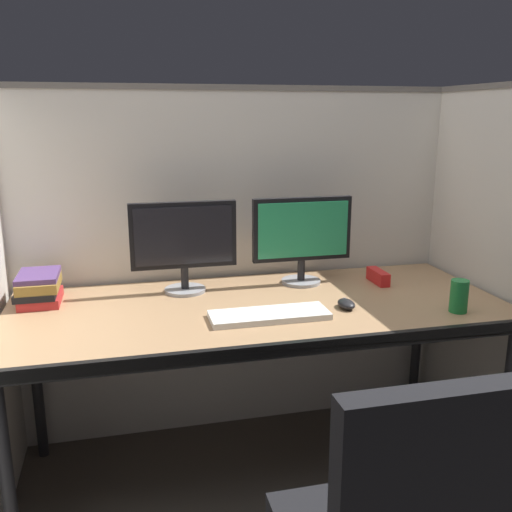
# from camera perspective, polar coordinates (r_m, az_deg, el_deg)

# --- Properties ---
(cubicle_partition_rear) EXTENTS (2.21, 0.06, 1.57)m
(cubicle_partition_rear) POSITION_cam_1_polar(r_m,az_deg,el_deg) (2.58, -2.05, -0.71)
(cubicle_partition_rear) COLOR beige
(cubicle_partition_rear) RESTS_ON ground
(cubicle_partition_right) EXTENTS (0.06, 1.41, 1.57)m
(cubicle_partition_right) POSITION_cam_1_polar(r_m,az_deg,el_deg) (2.50, 23.67, -2.41)
(cubicle_partition_right) COLOR beige
(cubicle_partition_right) RESTS_ON ground
(desk) EXTENTS (1.90, 0.80, 0.74)m
(desk) POSITION_cam_1_polar(r_m,az_deg,el_deg) (2.18, 0.39, -6.25)
(desk) COLOR #997551
(desk) RESTS_ON ground
(monitor_left) EXTENTS (0.43, 0.17, 0.37)m
(monitor_left) POSITION_cam_1_polar(r_m,az_deg,el_deg) (2.29, -7.36, 1.55)
(monitor_left) COLOR gray
(monitor_left) RESTS_ON desk
(monitor_right) EXTENTS (0.43, 0.17, 0.37)m
(monitor_right) POSITION_cam_1_polar(r_m,az_deg,el_deg) (2.40, 4.70, 2.20)
(monitor_right) COLOR gray
(monitor_right) RESTS_ON desk
(keyboard_main) EXTENTS (0.43, 0.15, 0.02)m
(keyboard_main) POSITION_cam_1_polar(r_m,az_deg,el_deg) (2.03, 1.35, -6.02)
(keyboard_main) COLOR silver
(keyboard_main) RESTS_ON desk
(computer_mouse) EXTENTS (0.06, 0.10, 0.04)m
(computer_mouse) POSITION_cam_1_polar(r_m,az_deg,el_deg) (2.15, 9.15, -4.83)
(computer_mouse) COLOR black
(computer_mouse) RESTS_ON desk
(red_stapler) EXTENTS (0.04, 0.15, 0.06)m
(red_stapler) POSITION_cam_1_polar(r_m,az_deg,el_deg) (2.49, 12.29, -2.05)
(red_stapler) COLOR red
(red_stapler) RESTS_ON desk
(soda_can) EXTENTS (0.07, 0.07, 0.12)m
(soda_can) POSITION_cam_1_polar(r_m,az_deg,el_deg) (2.21, 19.92, -3.85)
(soda_can) COLOR #197233
(soda_can) RESTS_ON desk
(book_stack) EXTENTS (0.16, 0.23, 0.12)m
(book_stack) POSITION_cam_1_polar(r_m,az_deg,el_deg) (2.33, -21.17, -3.08)
(book_stack) COLOR #B22626
(book_stack) RESTS_ON desk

